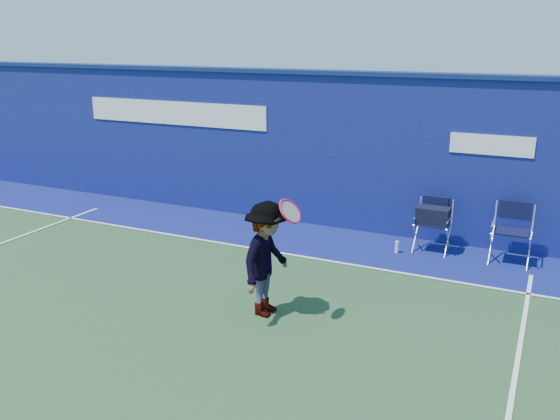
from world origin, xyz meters
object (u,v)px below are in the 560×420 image
at_px(directors_chair_right, 510,245).
at_px(tennis_player, 267,259).
at_px(water_bottle, 397,247).
at_px(directors_chair_left, 432,229).

relative_size(directors_chair_right, tennis_player, 0.59).
distance_m(water_bottle, tennis_player, 3.35).
bearing_deg(water_bottle, tennis_player, -108.42).
relative_size(directors_chair_left, water_bottle, 4.32).
height_order(directors_chair_left, tennis_player, tennis_player).
distance_m(directors_chair_left, tennis_player, 3.83).
bearing_deg(tennis_player, water_bottle, 71.58).
bearing_deg(tennis_player, directors_chair_left, 65.76).
xyz_separation_m(directors_chair_right, water_bottle, (-1.84, -0.36, -0.21)).
bearing_deg(tennis_player, directors_chair_right, 50.36).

